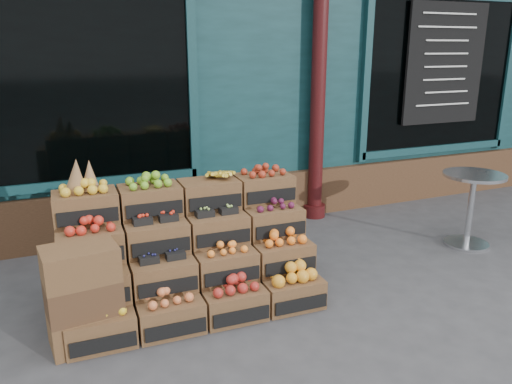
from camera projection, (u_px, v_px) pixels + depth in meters
name	position (u px, v px, depth m)	size (l,w,h in m)	color
ground	(310.00, 306.00, 4.26)	(60.00, 60.00, 0.00)	#3E3E41
shop_facade	(161.00, 30.00, 8.10)	(12.00, 6.24, 4.80)	#103539
crate_display	(188.00, 258.00, 4.25)	(2.09, 1.06, 1.29)	brown
spare_crates	(83.00, 296.00, 3.62)	(0.55, 0.41, 0.77)	brown
bistro_table	(471.00, 201.00, 5.43)	(0.65, 0.65, 0.82)	silver
shopkeeper	(98.00, 149.00, 6.09)	(0.68, 0.45, 1.86)	#1C6528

